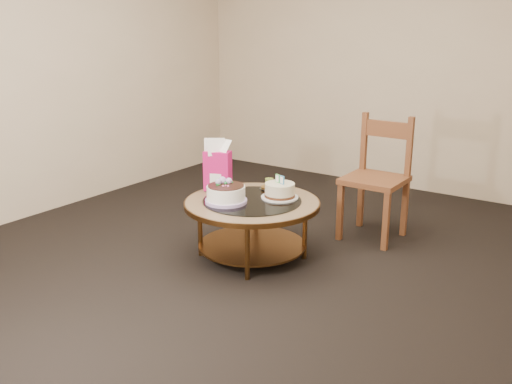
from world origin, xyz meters
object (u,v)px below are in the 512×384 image
Objects in this scene: gift_bag at (218,165)px; dining_chair at (377,177)px; coffee_table at (252,210)px; cream_cake at (280,191)px; decorated_cake at (226,195)px.

dining_chair is at bearing 23.49° from gift_bag.
coffee_table is 1.13m from dining_chair.
coffee_table is at bearing -111.56° from cream_cake.
gift_bag is at bearing 138.54° from decorated_cake.
cream_cake is at bearing -119.23° from dining_chair.
decorated_cake is 0.42m from cream_cake.
coffee_table is 2.50× the size of gift_bag.
gift_bag is at bearing -149.51° from cream_cake.
dining_chair is (0.59, 0.95, 0.13)m from coffee_table.
gift_bag reaches higher than coffee_table.
gift_bag is (-0.37, 0.06, 0.28)m from coffee_table.
cream_cake reaches higher than coffee_table.
coffee_table is 0.47m from gift_bag.
decorated_cake is (-0.13, -0.15, 0.14)m from coffee_table.
coffee_table is at bearing -28.73° from gift_bag.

